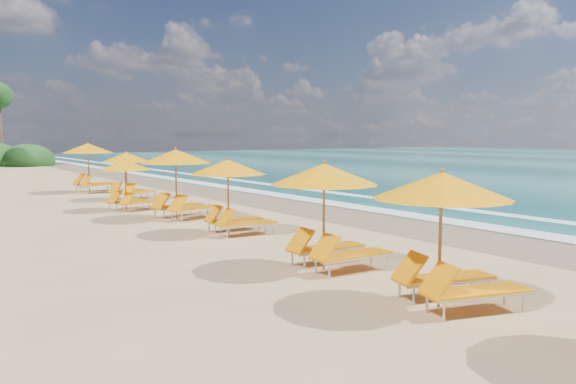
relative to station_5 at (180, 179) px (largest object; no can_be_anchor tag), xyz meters
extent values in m
plane|color=tan|center=(1.72, -4.19, -1.43)|extent=(160.00, 160.00, 0.00)
cube|color=#856D4F|center=(5.72, -4.19, -1.42)|extent=(4.00, 160.00, 0.01)
cube|color=white|center=(7.22, -4.19, -1.40)|extent=(1.20, 160.00, 0.01)
cube|color=white|center=(10.22, -4.19, -1.40)|extent=(0.80, 160.00, 0.01)
cylinder|color=olive|center=(-0.82, -12.27, -0.26)|extent=(0.06, 0.06, 2.32)
cone|color=orange|center=(-0.82, -12.27, 0.70)|extent=(2.99, 2.99, 0.47)
sphere|color=olive|center=(-0.82, -12.27, 0.96)|extent=(0.08, 0.08, 0.08)
cylinder|color=olive|center=(-0.72, -8.98, -0.26)|extent=(0.06, 0.06, 2.33)
cone|color=orange|center=(-0.72, -8.98, 0.71)|extent=(2.53, 2.53, 0.47)
sphere|color=olive|center=(-0.72, -8.98, 0.97)|extent=(0.08, 0.08, 0.08)
cylinder|color=olive|center=(-0.21, -3.81, -0.32)|extent=(0.06, 0.06, 2.22)
cone|color=orange|center=(-0.21, -3.81, 0.61)|extent=(2.49, 2.49, 0.45)
sphere|color=olive|center=(-0.21, -3.81, 0.86)|extent=(0.08, 0.08, 0.08)
cylinder|color=olive|center=(-0.19, -0.05, -0.21)|extent=(0.06, 0.06, 2.44)
cone|color=orange|center=(-0.19, -0.05, 0.80)|extent=(3.02, 3.02, 0.49)
sphere|color=olive|center=(-0.19, -0.05, 1.08)|extent=(0.09, 0.09, 0.09)
cylinder|color=olive|center=(-0.87, 3.21, -0.44)|extent=(0.05, 0.05, 1.98)
cone|color=orange|center=(-0.87, 3.21, 0.39)|extent=(2.57, 2.57, 0.40)
sphere|color=olive|center=(-0.87, 3.21, 0.61)|extent=(0.07, 0.07, 0.07)
cylinder|color=olive|center=(0.46, 6.84, -0.35)|extent=(0.05, 0.05, 2.15)
cone|color=orange|center=(0.46, 6.84, 0.54)|extent=(2.94, 2.94, 0.43)
sphere|color=olive|center=(0.46, 6.84, 0.78)|extent=(0.08, 0.08, 0.08)
cylinder|color=olive|center=(0.03, 11.25, -0.17)|extent=(0.06, 0.06, 2.52)
cone|color=orange|center=(0.03, 11.25, 0.88)|extent=(2.80, 2.80, 0.51)
sphere|color=olive|center=(0.03, 11.25, 1.16)|extent=(0.09, 0.09, 0.09)
ellipsoid|color=#163D14|center=(2.72, 40.81, -0.94)|extent=(5.00, 5.00, 3.25)
cylinder|color=brown|center=(0.72, 42.81, 1.97)|extent=(0.36, 0.36, 6.80)
camera|label=1|loc=(-8.49, -18.54, 1.56)|focal=35.28mm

